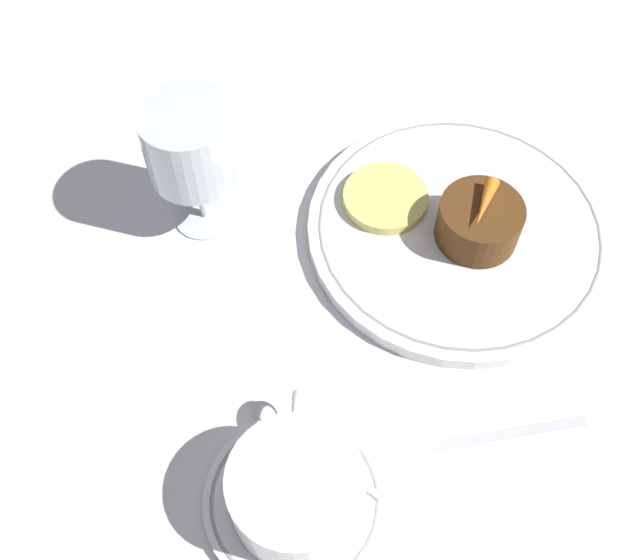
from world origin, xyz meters
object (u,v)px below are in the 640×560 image
(fork, at_px, (451,443))
(dessert_cake, at_px, (479,219))
(coffee_cup, at_px, (296,490))
(dinner_plate, at_px, (458,230))
(wine_glass, at_px, (191,149))

(fork, relative_size, dessert_cake, 2.39)
(coffee_cup, bearing_deg, dessert_cake, -33.19)
(dinner_plate, xyz_separation_m, coffee_cup, (-0.25, 0.14, 0.03))
(dessert_cake, bearing_deg, fork, 168.77)
(coffee_cup, relative_size, dessert_cake, 1.66)
(fork, bearing_deg, coffee_cup, 111.49)
(dinner_plate, bearing_deg, fork, 172.91)
(coffee_cup, height_order, dessert_cake, coffee_cup)
(dinner_plate, relative_size, dessert_cake, 3.71)
(dinner_plate, height_order, dessert_cake, dessert_cake)
(coffee_cup, bearing_deg, wine_glass, 18.32)
(wine_glass, xyz_separation_m, fork, (-0.22, -0.21, -0.09))
(dinner_plate, relative_size, fork, 1.55)
(wine_glass, bearing_deg, dessert_cake, -97.00)
(dinner_plate, bearing_deg, wine_glass, 84.36)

